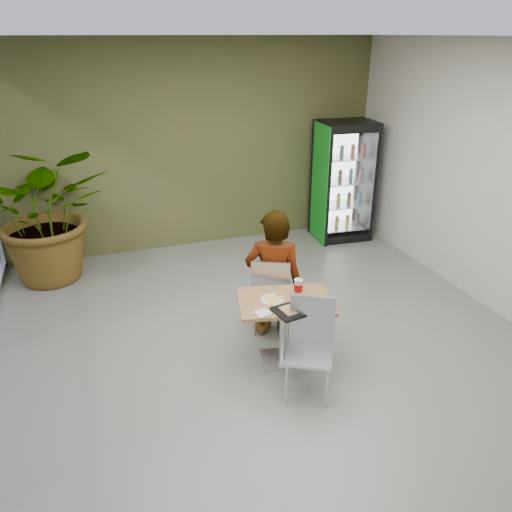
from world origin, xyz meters
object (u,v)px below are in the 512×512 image
(chair_far, at_px, (271,291))
(beverage_fridge, at_px, (343,181))
(dining_table, at_px, (284,318))
(seated_woman, at_px, (274,285))
(potted_plant, at_px, (48,213))
(chair_near, at_px, (311,339))
(soda_cup, at_px, (298,287))
(cafeteria_tray, at_px, (295,310))

(chair_far, bearing_deg, beverage_fridge, -105.59)
(dining_table, bearing_deg, beverage_fridge, 52.74)
(seated_woman, xyz_separation_m, potted_plant, (-2.40, 2.37, 0.37))
(seated_woman, bearing_deg, chair_near, 114.40)
(dining_table, distance_m, potted_plant, 3.77)
(soda_cup, bearing_deg, cafeteria_tray, -117.84)
(chair_near, bearing_deg, cafeteria_tray, 133.46)
(chair_near, xyz_separation_m, seated_woman, (0.04, 1.07, 0.03))
(chair_far, distance_m, chair_near, 1.03)
(beverage_fridge, bearing_deg, chair_far, -127.78)
(chair_near, bearing_deg, seated_woman, 117.81)
(soda_cup, bearing_deg, seated_woman, 97.93)
(beverage_fridge, bearing_deg, dining_table, -122.89)
(chair_near, bearing_deg, chair_far, 120.25)
(potted_plant, bearing_deg, chair_far, -45.67)
(soda_cup, bearing_deg, beverage_fridge, 54.27)
(cafeteria_tray, distance_m, beverage_fridge, 3.97)
(chair_far, relative_size, potted_plant, 0.50)
(chair_near, height_order, beverage_fridge, beverage_fridge)
(cafeteria_tray, bearing_deg, dining_table, 92.63)
(soda_cup, relative_size, cafeteria_tray, 0.40)
(chair_far, xyz_separation_m, beverage_fridge, (2.22, 2.46, 0.41))
(cafeteria_tray, relative_size, beverage_fridge, 0.21)
(chair_far, xyz_separation_m, cafeteria_tray, (-0.05, -0.79, 0.19))
(chair_far, bearing_deg, chair_near, 116.83)
(seated_woman, xyz_separation_m, soda_cup, (0.07, -0.51, 0.22))
(chair_far, xyz_separation_m, potted_plant, (-2.36, 2.41, 0.40))
(soda_cup, relative_size, potted_plant, 0.08)
(chair_near, height_order, soda_cup, chair_near)
(potted_plant, bearing_deg, beverage_fridge, 0.56)
(soda_cup, distance_m, potted_plant, 3.80)
(dining_table, xyz_separation_m, seated_woman, (0.11, 0.59, 0.07))
(dining_table, distance_m, seated_woman, 0.61)
(chair_near, bearing_deg, dining_table, 128.09)
(chair_far, xyz_separation_m, seated_woman, (0.05, 0.04, 0.04))
(dining_table, xyz_separation_m, soda_cup, (0.18, 0.08, 0.29))
(chair_near, xyz_separation_m, soda_cup, (0.11, 0.56, 0.26))
(soda_cup, bearing_deg, dining_table, -156.39)
(beverage_fridge, xyz_separation_m, potted_plant, (-4.58, -0.04, -0.01))
(seated_woman, bearing_deg, cafeteria_tray, 109.83)
(beverage_fridge, bearing_deg, seated_woman, -127.67)
(chair_far, distance_m, beverage_fridge, 3.34)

